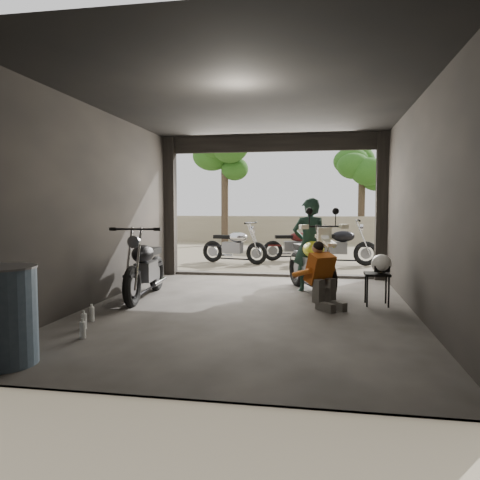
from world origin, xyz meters
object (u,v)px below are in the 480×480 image
(main_bike, at_px, (311,258))
(mechanic, at_px, (324,277))
(outside_bike_b, at_px, (295,242))
(sign_post, at_px, (399,214))
(oil_drum, at_px, (3,317))
(stool, at_px, (377,278))
(rider, at_px, (309,245))
(outside_bike_c, at_px, (338,242))
(left_bike, at_px, (145,263))
(helmet, at_px, (381,264))
(outside_bike_a, at_px, (234,243))

(main_bike, xyz_separation_m, mechanic, (0.24, -1.35, -0.15))
(outside_bike_b, height_order, mechanic, outside_bike_b)
(sign_post, bearing_deg, oil_drum, -137.03)
(mechanic, xyz_separation_m, stool, (0.83, 0.39, -0.04))
(rider, bearing_deg, mechanic, 82.20)
(outside_bike_c, relative_size, mechanic, 1.83)
(left_bike, distance_m, helmet, 3.96)
(main_bike, distance_m, outside_bike_a, 4.88)
(rider, height_order, helmet, rider)
(outside_bike_c, xyz_separation_m, mechanic, (-0.39, -5.77, -0.12))
(main_bike, height_order, rider, rider)
(main_bike, height_order, helmet, main_bike)
(main_bike, bearing_deg, outside_bike_a, 95.43)
(outside_bike_b, xyz_separation_m, rider, (0.57, -5.15, 0.32))
(outside_bike_c, bearing_deg, stool, -173.41)
(stool, xyz_separation_m, sign_post, (0.85, 3.48, 0.97))
(helmet, bearing_deg, outside_bike_c, 119.68)
(oil_drum, bearing_deg, outside_bike_c, 68.36)
(outside_bike_a, relative_size, helmet, 5.22)
(left_bike, distance_m, mechanic, 3.09)
(main_bike, height_order, left_bike, main_bike)
(main_bike, bearing_deg, helmet, -62.82)
(main_bike, bearing_deg, sign_post, 30.42)
(helmet, xyz_separation_m, sign_post, (0.79, 3.50, 0.74))
(helmet, relative_size, sign_post, 0.16)
(outside_bike_a, relative_size, mechanic, 1.72)
(sign_post, bearing_deg, outside_bike_b, 119.41)
(outside_bike_a, height_order, oil_drum, outside_bike_a)
(helmet, xyz_separation_m, oil_drum, (-4.06, -3.58, -0.20))
(outside_bike_a, xyz_separation_m, outside_bike_c, (2.90, 0.09, 0.04))
(rider, distance_m, oil_drum, 5.56)
(main_bike, relative_size, mechanic, 1.93)
(outside_bike_c, distance_m, rider, 4.30)
(outside_bike_b, bearing_deg, outside_bike_a, 106.35)
(left_bike, relative_size, sign_post, 0.87)
(oil_drum, bearing_deg, main_bike, 57.32)
(outside_bike_a, distance_m, outside_bike_b, 1.94)
(main_bike, distance_m, stool, 1.46)
(outside_bike_a, relative_size, outside_bike_c, 0.94)
(sign_post, bearing_deg, outside_bike_c, 111.53)
(sign_post, bearing_deg, rider, -142.58)
(stool, xyz_separation_m, oil_drum, (-4.00, -3.59, 0.03))
(stool, bearing_deg, helmet, -14.48)
(mechanic, relative_size, helmet, 3.04)
(main_bike, height_order, oil_drum, main_bike)
(outside_bike_a, height_order, sign_post, sign_post)
(oil_drum, bearing_deg, sign_post, 55.56)
(outside_bike_b, distance_m, outside_bike_c, 1.54)
(main_bike, distance_m, sign_post, 3.27)
(outside_bike_a, distance_m, rider, 4.71)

